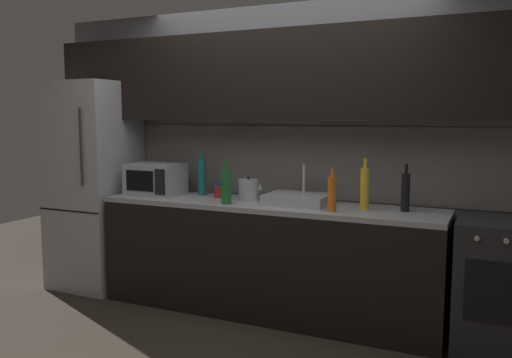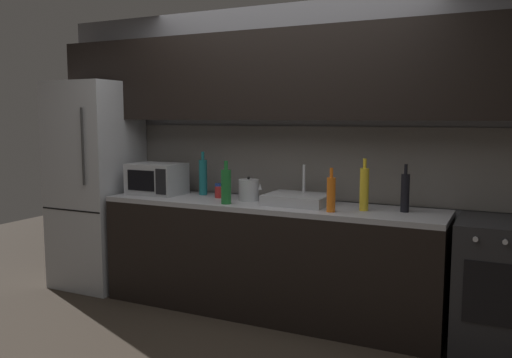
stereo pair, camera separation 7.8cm
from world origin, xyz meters
name	(u,v)px [view 2 (the right image)]	position (x,y,z in m)	size (l,w,h in m)	color
ground_plane	(210,357)	(0.00, 0.00, 0.00)	(10.00, 10.00, 0.00)	#2D261E
back_wall	(282,120)	(0.00, 1.20, 1.55)	(4.49, 0.44, 2.50)	slate
counter_run	(267,258)	(0.00, 0.90, 0.45)	(2.75, 0.60, 0.90)	black
refrigerator	(96,185)	(-1.76, 0.90, 0.95)	(0.68, 0.69, 1.89)	#ADAFB5
oven_range	(503,288)	(1.72, 0.90, 0.45)	(0.60, 0.62, 0.90)	#232326
microwave	(157,179)	(-1.08, 0.92, 1.04)	(0.46, 0.35, 0.27)	#A8AAAF
sink_basin	(298,199)	(0.25, 0.93, 0.94)	(0.48, 0.38, 0.30)	#ADAFB5
kettle	(249,190)	(-0.18, 0.94, 0.99)	(0.20, 0.16, 0.20)	#B7BABF
wine_bottle_green	(226,186)	(-0.27, 0.71, 1.04)	(0.08, 0.08, 0.34)	#1E6B2D
wine_bottle_orange	(331,194)	(0.58, 0.73, 1.03)	(0.06, 0.06, 0.32)	orange
wine_bottle_yellow	(364,189)	(0.78, 0.89, 1.06)	(0.07, 0.07, 0.38)	gold
wine_bottle_dark	(405,192)	(1.05, 0.96, 1.04)	(0.06, 0.06, 0.34)	black
wine_bottle_teal	(203,177)	(-0.68, 1.05, 1.06)	(0.07, 0.07, 0.38)	#19666B
mug_red	(219,192)	(-0.47, 0.96, 0.95)	(0.07, 0.07, 0.09)	#A82323
mug_blue	(220,189)	(-0.54, 1.08, 0.95)	(0.08, 0.08, 0.10)	#234299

